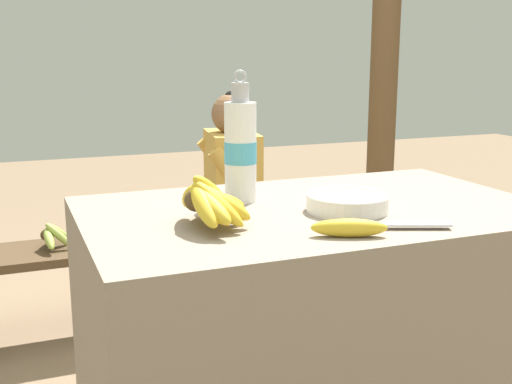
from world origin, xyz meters
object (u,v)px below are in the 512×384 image
banana_bunch_ripe (209,201)px  banana_bunch_green (53,235)px  knife (387,224)px  support_post_far (386,23)px  serving_bowl (347,202)px  seated_vendor (222,192)px  water_bottle (240,149)px  loose_banana_front (349,228)px  wooden_bench (159,251)px

banana_bunch_ripe → banana_bunch_green: 1.40m
banana_bunch_ripe → knife: bearing=-23.7°
support_post_far → serving_bowl: bearing=-124.9°
knife → seated_vendor: bearing=107.6°
water_bottle → loose_banana_front: bearing=-76.1°
wooden_bench → banana_bunch_green: 0.45m
water_bottle → loose_banana_front: water_bottle is taller
water_bottle → knife: 0.44m
banana_bunch_ripe → loose_banana_front: banana_bunch_ripe is taller
wooden_bench → loose_banana_front: bearing=-87.2°
wooden_bench → seated_vendor: seated_vendor is taller
serving_bowl → loose_banana_front: 0.22m
water_bottle → knife: (0.21, -0.37, -0.13)m
loose_banana_front → support_post_far: 2.26m
banana_bunch_ripe → banana_bunch_green: bearing=101.1°
water_bottle → loose_banana_front: (0.10, -0.39, -0.12)m
seated_vendor → knife: bearing=94.6°
loose_banana_front → seated_vendor: bearing=81.9°
banana_bunch_ripe → support_post_far: size_ratio=0.09×
water_bottle → seated_vendor: water_bottle is taller
serving_bowl → banana_bunch_ripe: bearing=-177.7°
water_bottle → wooden_bench: (0.03, 1.10, -0.60)m
knife → seated_vendor: (0.10, 1.44, -0.23)m
knife → seated_vendor: seated_vendor is taller
banana_bunch_ripe → loose_banana_front: size_ratio=1.52×
serving_bowl → wooden_bench: (-0.18, 1.30, -0.49)m
banana_bunch_ripe → seated_vendor: size_ratio=0.25×
water_bottle → support_post_far: (1.34, 1.42, 0.39)m
serving_bowl → support_post_far: support_post_far is taller
banana_bunch_ripe → serving_bowl: size_ratio=1.25×
knife → support_post_far: 2.18m
banana_bunch_ripe → serving_bowl: banana_bunch_ripe is taller
knife → support_post_far: size_ratio=0.08×
banana_bunch_ripe → banana_bunch_green: banana_bunch_ripe is taller
banana_bunch_ripe → knife: 0.39m
knife → banana_bunch_green: size_ratio=0.92×
banana_bunch_green → support_post_far: size_ratio=0.09×
loose_banana_front → banana_bunch_green: (-0.51, 1.49, -0.37)m
loose_banana_front → support_post_far: size_ratio=0.06×
support_post_far → knife: bearing=-122.2°
knife → banana_bunch_ripe: bearing=177.9°
seated_vendor → banana_bunch_green: bearing=6.6°
seated_vendor → support_post_far: size_ratio=0.38×
banana_bunch_green → support_post_far: support_post_far is taller
loose_banana_front → support_post_far: bearing=55.7°
loose_banana_front → wooden_bench: (-0.07, 1.49, -0.48)m
loose_banana_front → knife: (0.11, 0.02, -0.01)m
banana_bunch_ripe → serving_bowl: bearing=2.3°
loose_banana_front → knife: 0.11m
serving_bowl → banana_bunch_green: 1.48m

